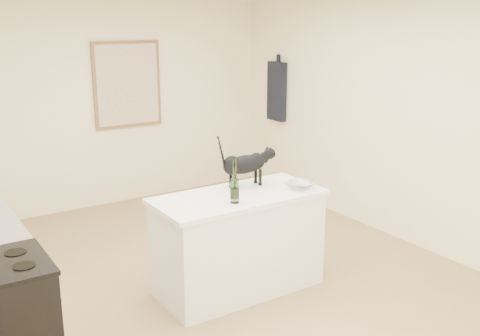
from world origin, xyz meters
name	(u,v)px	position (x,y,z in m)	size (l,w,h in m)	color
floor	(218,282)	(0.00, 0.00, 0.00)	(5.50, 5.50, 0.00)	#967650
wall_back	(105,106)	(0.00, 2.75, 1.30)	(4.50, 4.50, 0.00)	#FDEFC4
wall_right	(394,121)	(2.25, 0.00, 1.30)	(5.50, 5.50, 0.00)	#FDEFC4
island_base	(238,244)	(0.10, -0.20, 0.43)	(1.44, 0.67, 0.86)	white
island_top	(238,197)	(0.10, -0.20, 0.88)	(1.50, 0.70, 0.04)	white
stove	(4,332)	(-1.95, -0.60, 0.45)	(0.60, 0.60, 0.90)	black
artwork_frame	(127,85)	(0.30, 2.72, 1.55)	(0.90, 0.03, 1.10)	brown
artwork_canvas	(128,85)	(0.30, 2.70, 1.55)	(0.82, 0.00, 1.02)	beige
hanging_garment	(277,91)	(2.19, 2.05, 1.40)	(0.08, 0.34, 0.80)	black
black_cat	(245,167)	(0.28, -0.03, 1.09)	(0.53, 0.16, 0.37)	black
wine_bottle	(235,183)	(-0.05, -0.37, 1.07)	(0.07, 0.07, 0.35)	#274E1F
glass_bowl	(300,185)	(0.65, -0.37, 0.93)	(0.25, 0.25, 0.06)	silver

